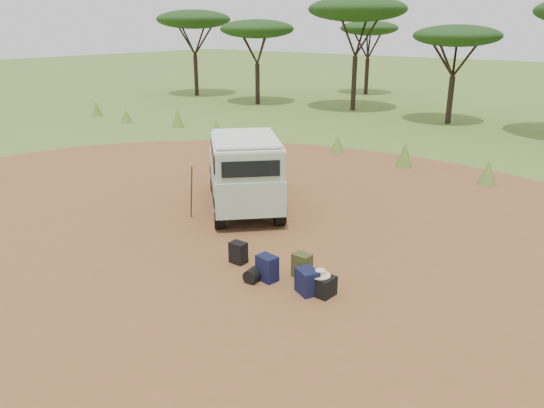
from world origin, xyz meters
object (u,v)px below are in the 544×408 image
Objects in this scene: safari_vehicle at (244,172)px; hard_case at (320,285)px; walking_staff at (191,192)px; duffel_navy at (307,282)px; backpack_olive at (302,266)px; backpack_navy at (267,268)px; backpack_black at (238,253)px.

safari_vehicle is 5.27m from hard_case.
walking_staff reaches higher than hard_case.
walking_staff is 3.14× the size of duffel_navy.
backpack_olive is 0.76m from hard_case.
walking_staff is 5.00m from hard_case.
hard_case is at bearing -75.14° from walking_staff.
backpack_navy is at bearing -150.26° from duffel_navy.
safari_vehicle reaches higher than backpack_olive.
hard_case is at bearing 16.77° from backpack_navy.
safari_vehicle is 5.16m from duffel_navy.
backpack_olive is (4.13, -0.94, -0.49)m from walking_staff.
backpack_olive is 1.03× the size of duffel_navy.
walking_staff is (-0.44, -1.54, -0.28)m from safari_vehicle.
backpack_navy is at bearing -81.95° from walking_staff.
backpack_navy is 1.04× the size of backpack_olive.
walking_staff is 2.91× the size of backpack_navy.
backpack_olive is 0.67m from duffel_navy.
backpack_olive is (0.46, 0.54, -0.01)m from backpack_navy.
backpack_olive is at bearing 159.98° from duffel_navy.
backpack_navy is 1.08× the size of duffel_navy.
backpack_olive is (1.44, 0.29, 0.02)m from backpack_black.
backpack_navy is 0.71m from backpack_olive.
duffel_navy is at bearing 10.91° from backpack_navy.
duffel_navy is (4.60, -1.42, -0.50)m from walking_staff.
hard_case is (4.36, -2.83, -0.83)m from safari_vehicle.
walking_staff reaches higher than backpack_black.
safari_vehicle reaches higher than backpack_navy.
hard_case is (0.20, 0.13, -0.05)m from duffel_navy.
safari_vehicle is at bearing 148.38° from backpack_olive.
backpack_black is 2.11m from hard_case.
backpack_black is at bearing -159.49° from duffel_navy.
backpack_olive reaches higher than backpack_black.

